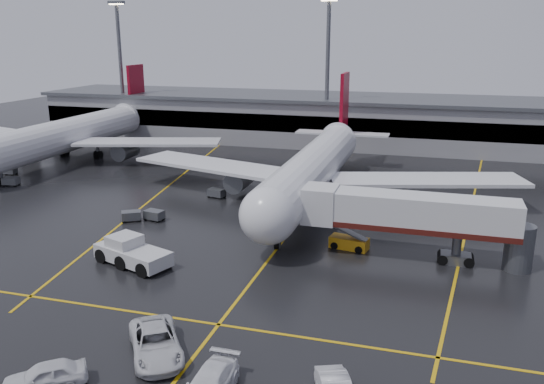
% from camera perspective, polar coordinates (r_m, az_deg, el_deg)
% --- Properties ---
extents(ground, '(220.00, 220.00, 0.00)m').
position_cam_1_polar(ground, '(59.10, 2.41, -3.38)').
color(ground, black).
rests_on(ground, ground).
extents(apron_line_centre, '(0.25, 90.00, 0.02)m').
position_cam_1_polar(apron_line_centre, '(59.10, 2.41, -3.37)').
color(apron_line_centre, gold).
rests_on(apron_line_centre, ground).
extents(apron_line_stop, '(60.00, 0.25, 0.02)m').
position_cam_1_polar(apron_line_stop, '(39.88, -5.49, -13.35)').
color(apron_line_stop, gold).
rests_on(apron_line_stop, ground).
extents(apron_line_left, '(9.99, 69.35, 0.02)m').
position_cam_1_polar(apron_line_left, '(74.90, -10.69, 0.51)').
color(apron_line_left, gold).
rests_on(apron_line_left, ground).
extents(apron_line_right, '(7.57, 69.64, 0.02)m').
position_cam_1_polar(apron_line_right, '(67.24, 19.62, -1.91)').
color(apron_line_right, gold).
rests_on(apron_line_right, ground).
extents(terminal, '(122.00, 19.00, 8.60)m').
position_cam_1_polar(terminal, '(104.11, 8.90, 7.27)').
color(terminal, gray).
rests_on(terminal, ground).
extents(light_mast_left, '(3.00, 1.20, 25.45)m').
position_cam_1_polar(light_mast_left, '(112.62, -15.24, 12.74)').
color(light_mast_left, '#595B60').
rests_on(light_mast_left, ground).
extents(light_mast_mid, '(3.00, 1.20, 25.45)m').
position_cam_1_polar(light_mast_mid, '(98.08, 5.70, 12.83)').
color(light_mast_mid, '#595B60').
rests_on(light_mast_mid, ground).
extents(main_airliner, '(48.80, 45.60, 14.10)m').
position_cam_1_polar(main_airliner, '(67.03, 4.46, 2.65)').
color(main_airliner, silver).
rests_on(main_airliner, ground).
extents(second_airliner, '(48.80, 45.60, 14.10)m').
position_cam_1_polar(second_airliner, '(95.15, -19.57, 5.69)').
color(second_airliner, silver).
rests_on(second_airliner, ground).
extents(jet_bridge, '(19.90, 3.40, 6.05)m').
position_cam_1_polar(jet_bridge, '(50.65, 13.93, -2.46)').
color(jet_bridge, silver).
rests_on(jet_bridge, ground).
extents(pushback_tractor, '(7.74, 5.14, 2.57)m').
position_cam_1_polar(pushback_tractor, '(50.43, -14.18, -6.07)').
color(pushback_tractor, silver).
rests_on(pushback_tractor, ground).
extents(belt_loader, '(3.79, 2.22, 2.26)m').
position_cam_1_polar(belt_loader, '(53.04, 7.89, -5.16)').
color(belt_loader, orange).
rests_on(belt_loader, ground).
extents(service_van_a, '(5.96, 6.86, 1.75)m').
position_cam_1_polar(service_van_a, '(36.68, -11.81, -14.87)').
color(service_van_a, silver).
rests_on(service_van_a, ground).
extents(service_van_d, '(4.73, 4.28, 1.56)m').
position_cam_1_polar(service_van_d, '(35.58, -22.20, -17.03)').
color(service_van_d, silver).
rests_on(service_van_d, ground).
extents(baggage_cart_a, '(2.21, 1.65, 1.12)m').
position_cam_1_polar(baggage_cart_a, '(61.64, -11.96, -2.29)').
color(baggage_cart_a, '#595B60').
rests_on(baggage_cart_a, ground).
extents(baggage_cart_b, '(2.38, 2.13, 1.12)m').
position_cam_1_polar(baggage_cart_b, '(61.92, -14.19, -2.35)').
color(baggage_cart_b, '#595B60').
rests_on(baggage_cart_b, ground).
extents(baggage_cart_c, '(2.24, 1.71, 1.12)m').
position_cam_1_polar(baggage_cart_c, '(69.06, -5.68, -0.06)').
color(baggage_cart_c, '#595B60').
rests_on(baggage_cart_c, ground).
extents(baggage_cart_d, '(2.17, 1.58, 1.12)m').
position_cam_1_polar(baggage_cart_d, '(88.63, -25.32, 2.02)').
color(baggage_cart_d, '#595B60').
rests_on(baggage_cart_d, ground).
extents(baggage_cart_e, '(2.21, 1.66, 1.12)m').
position_cam_1_polar(baggage_cart_e, '(81.96, -25.15, 1.03)').
color(baggage_cart_e, '#595B60').
rests_on(baggage_cart_e, ground).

